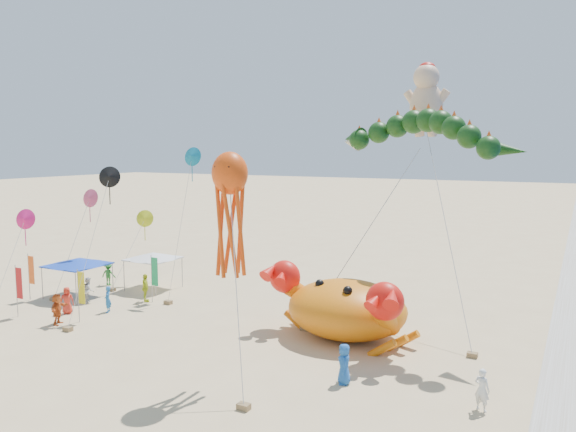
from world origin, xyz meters
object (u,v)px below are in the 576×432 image
Objects in this scene: crab_inflatable at (346,307)px; dragon_kite at (417,139)px; cherub_kite at (426,98)px; octopus_kite at (230,205)px; canopy_white at (153,256)px; canopy_blue at (77,262)px.

dragon_kite is (2.66, 3.65, 9.00)m from crab_inflatable.
octopus_kite is at bearing -106.34° from cherub_kite.
dragon_kite is 0.78× the size of cherub_kite.
octopus_kite is 18.58m from canopy_white.
canopy_blue is 5.17m from canopy_white.
cherub_kite is at bearing 74.85° from crab_inflatable.
cherub_kite is 1.53× the size of octopus_kite.
crab_inflatable is at bearing -105.15° from cherub_kite.
crab_inflatable reaches higher than canopy_white.
octopus_kite is 2.63× the size of canopy_blue.
crab_inflatable is 9.91m from octopus_kite.
crab_inflatable is 0.89× the size of octopus_kite.
crab_inflatable is 14.03m from cherub_kite.
dragon_kite is at bearing 53.96° from crab_inflatable.
canopy_blue is at bearing -158.91° from cherub_kite.
dragon_kite reaches higher than crab_inflatable.
canopy_blue and canopy_white have the same top height.
crab_inflatable is at bearing -11.84° from canopy_white.
dragon_kite is at bearing 65.73° from octopus_kite.
canopy_blue is 1.10× the size of canopy_white.
octopus_kite is 19.25m from canopy_blue.
cherub_kite is at bearing 98.16° from dragon_kite.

